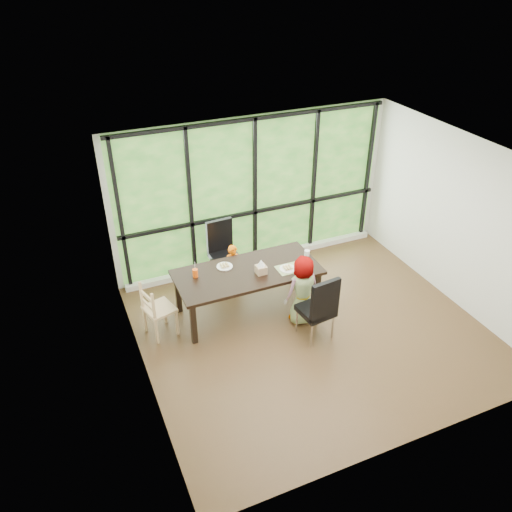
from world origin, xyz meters
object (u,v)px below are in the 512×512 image
plate_far (225,266)px  white_mug (307,253)px  tissue_box (261,270)px  green_cup (308,265)px  dining_table (248,291)px  chair_interior_leather (316,306)px  child_toddler (234,269)px  chair_window_leather (225,253)px  child_older (302,290)px  orange_cup (195,273)px  chair_end_beech (159,309)px  plate_near (288,269)px

plate_far → white_mug: white_mug is taller
plate_far → white_mug: size_ratio=2.85×
tissue_box → green_cup: bearing=-12.6°
dining_table → chair_interior_leather: 1.18m
chair_interior_leather → tissue_box: (-0.51, 0.82, 0.28)m
child_toddler → plate_far: bearing=-119.1°
green_cup → white_mug: green_cup is taller
chair_window_leather → child_toddler: bearing=-89.2°
chair_window_leather → child_toddler: chair_window_leather is taller
child_older → white_mug: (0.40, 0.61, 0.22)m
chair_interior_leather → orange_cup: bearing=-44.0°
white_mug → chair_end_beech: bearing=-178.9°
child_toddler → orange_cup: size_ratio=6.60×
tissue_box → plate_near: bearing=-8.7°
chair_interior_leather → white_mug: 1.10m
chair_interior_leather → white_mug: (0.37, 1.00, 0.25)m
dining_table → plate_near: bearing=-19.1°
dining_table → plate_far: plate_far is taller
chair_window_leather → plate_near: 1.33m
chair_window_leather → child_older: (0.69, -1.52, 0.03)m
plate_far → white_mug: bearing=-8.3°
chair_interior_leather → orange_cup: chair_interior_leather is taller
plate_far → plate_near: size_ratio=0.97×
plate_near → chair_window_leather: bearing=117.9°
dining_table → white_mug: (1.05, 0.05, 0.42)m
child_older → plate_near: (-0.07, 0.36, 0.19)m
child_toddler → child_older: (0.66, -1.17, 0.14)m
dining_table → child_toddler: 0.61m
chair_end_beech → white_mug: bearing=-103.9°
plate_far → tissue_box: bearing=-40.3°
plate_far → chair_end_beech: bearing=-167.8°
chair_window_leather → plate_far: 0.79m
plate_far → white_mug: (1.34, -0.20, 0.04)m
child_toddler → tissue_box: tissue_box is taller
dining_table → chair_interior_leather: size_ratio=2.06×
orange_cup → tissue_box: same height
dining_table → green_cup: bearing=-18.7°
orange_cup → tissue_box: bearing=-17.8°
child_toddler → tissue_box: size_ratio=5.63×
chair_interior_leather → white_mug: size_ratio=12.31×
green_cup → tissue_box: bearing=167.4°
white_mug → chair_window_leather: bearing=139.9°
child_older → orange_cup: size_ratio=8.79×
child_toddler → orange_cup: orange_cup is taller
chair_window_leather → plate_near: bearing=-65.8°
white_mug → tissue_box: size_ratio=0.58×
child_toddler → plate_near: size_ratio=3.34×
chair_window_leather → child_older: size_ratio=0.95×
dining_table → orange_cup: (-0.78, 0.16, 0.44)m
tissue_box → chair_interior_leather: bearing=-57.8°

